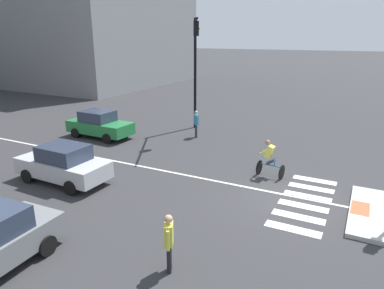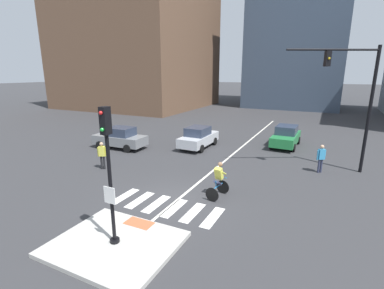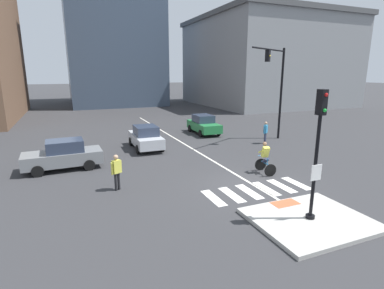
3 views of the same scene
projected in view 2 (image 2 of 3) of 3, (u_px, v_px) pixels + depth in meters
ground_plane at (171, 201)px, 12.63m from camera, size 300.00×300.00×0.00m
traffic_island at (115, 244)px, 9.37m from camera, size 4.05×3.38×0.15m
tactile_pad_front at (139, 223)px, 10.52m from camera, size 1.10×0.60×0.01m
signal_pole at (109, 165)px, 8.65m from camera, size 0.44×0.38×4.55m
crosswalk_stripe_a at (124, 196)px, 13.15m from camera, size 0.44×1.80×0.01m
crosswalk_stripe_b at (140, 200)px, 12.76m from camera, size 0.44×1.80×0.01m
crosswalk_stripe_c at (156, 204)px, 12.38m from camera, size 0.44×1.80×0.01m
crosswalk_stripe_d at (174, 208)px, 12.00m from camera, size 0.44×1.80×0.01m
crosswalk_stripe_e at (193, 212)px, 11.61m from camera, size 0.44×1.80×0.01m
crosswalk_stripe_f at (213, 217)px, 11.23m from camera, size 0.44×1.80×0.01m
lane_centre_line at (239, 149)px, 21.23m from camera, size 0.14×28.00×0.01m
traffic_light_mast at (356, 92)px, 15.16m from camera, size 4.50×2.44×7.08m
building_corner_left at (299, 39)px, 47.39m from camera, size 14.93×18.49×22.44m
building_corner_right at (138, 43)px, 46.16m from camera, size 22.20×20.69×20.81m
car_green_eastbound_far at (286, 136)px, 21.80m from camera, size 1.94×4.15×1.64m
car_silver_westbound_far at (198, 137)px, 21.47m from camera, size 1.89×4.12×1.64m
car_grey_cross_left at (120, 138)px, 21.30m from camera, size 4.16×1.97×1.64m
cyclist at (218, 179)px, 12.88m from camera, size 0.79×1.16×1.68m
pedestrian_at_curb_left at (102, 153)px, 16.62m from camera, size 0.50×0.35×1.67m
pedestrian_waiting_far_side at (321, 156)px, 16.01m from camera, size 0.46×0.39×1.67m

